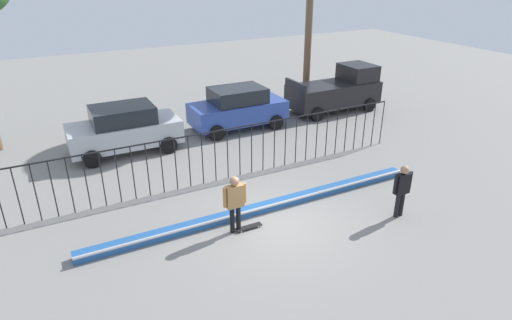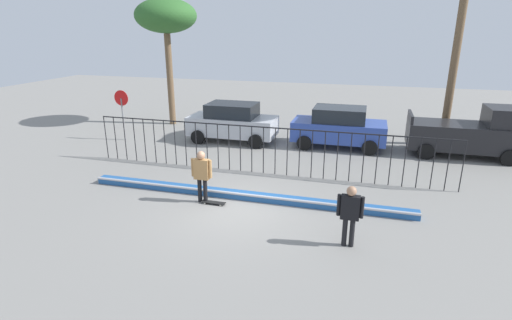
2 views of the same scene
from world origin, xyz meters
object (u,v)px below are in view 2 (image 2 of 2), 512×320
palm_tree_short (166,18)px  parked_car_silver (232,122)px  skateboard (213,202)px  camera_operator (350,211)px  pickup_truck (470,133)px  stop_sign (122,108)px  parked_car_blue (339,127)px  skateboarder (202,172)px

palm_tree_short → parked_car_silver: bearing=-29.4°
skateboard → camera_operator: size_ratio=0.48×
skateboard → palm_tree_short: palm_tree_short is taller
palm_tree_short → pickup_truck: bearing=-7.9°
parked_car_silver → camera_operator: bearing=-52.4°
skateboard → pickup_truck: size_ratio=0.17×
stop_sign → palm_tree_short: bearing=79.9°
parked_car_silver → pickup_truck: bearing=5.0°
skateboard → parked_car_blue: 8.42m
skateboarder → pickup_truck: pickup_truck is taller
skateboarder → parked_car_blue: 8.47m
parked_car_blue → pickup_truck: bearing=0.3°
camera_operator → parked_car_silver: size_ratio=0.39×
parked_car_blue → pickup_truck: (5.63, 0.09, 0.06)m
skateboarder → stop_sign: bearing=131.7°
camera_operator → stop_sign: bearing=22.6°
parked_car_silver → palm_tree_short: (-4.63, 2.61, 4.94)m
skateboard → camera_operator: camera_operator is taller
camera_operator → parked_car_blue: (-1.01, 9.14, -0.03)m
parked_car_silver → palm_tree_short: size_ratio=0.62×
stop_sign → skateboarder: bearing=-41.4°
skateboard → parked_car_blue: (3.31, 7.69, 0.91)m
skateboard → pickup_truck: bearing=18.5°
skateboard → skateboarder: bearing=148.5°
camera_operator → skateboard: bearing=37.1°
skateboarder → parked_car_silver: bearing=94.5°
skateboarder → camera_operator: skateboarder is taller
skateboarder → parked_car_silver: 7.39m
parked_car_silver → palm_tree_short: palm_tree_short is taller
skateboarder → pickup_truck: size_ratio=0.37×
parked_car_blue → stop_sign: bearing=-171.7°
camera_operator → palm_tree_short: size_ratio=0.24×
skateboard → stop_sign: bearing=117.3°
skateboard → parked_car_blue: bearing=44.2°
pickup_truck → palm_tree_short: palm_tree_short is taller
parked_car_silver → pickup_truck: size_ratio=0.91×
palm_tree_short → skateboard: bearing=-56.8°
parked_car_blue → skateboard: bearing=-113.9°
skateboarder → parked_car_silver: size_ratio=0.40×
skateboarder → camera_operator: size_ratio=1.04×
parked_car_blue → parked_car_silver: bearing=-176.4°
skateboard → camera_operator: 4.65m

